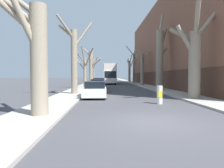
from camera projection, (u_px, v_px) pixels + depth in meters
name	position (u px, v px, depth m)	size (l,w,h in m)	color
ground_plane	(154.00, 122.00, 7.94)	(300.00, 300.00, 0.00)	#424247
sidewalk_left	(93.00, 82.00, 57.65)	(2.64, 120.00, 0.12)	#A39E93
sidewalk_right	(129.00, 82.00, 58.05)	(2.64, 120.00, 0.12)	#A39E93
building_facade_right	(182.00, 46.00, 34.27)	(10.08, 43.10, 13.77)	brown
street_tree_left_0	(33.00, 49.00, 8.70)	(3.39, 3.54, 6.27)	gray
street_tree_left_1	(74.00, 58.00, 19.24)	(3.23, 3.42, 7.32)	gray
street_tree_left_2	(84.00, 69.00, 29.24)	(3.24, 3.11, 6.04)	gray
street_tree_left_3	(91.00, 66.00, 40.93)	(3.92, 3.69, 7.72)	gray
street_tree_left_4	(94.00, 69.00, 51.42)	(2.88, 3.45, 7.65)	gray
street_tree_right_0	(195.00, 58.00, 15.10)	(4.12, 3.56, 7.38)	gray
street_tree_right_1	(160.00, 57.00, 24.74)	(1.95, 2.52, 9.69)	gray
street_tree_right_2	(142.00, 67.00, 35.72)	(3.18, 3.55, 6.75)	gray
street_tree_right_3	(134.00, 66.00, 45.29)	(4.04, 2.71, 8.52)	gray
street_tree_right_4	(129.00, 70.00, 54.66)	(1.42, 3.74, 7.57)	gray
double_decker_bus	(110.00, 73.00, 44.15)	(2.57, 11.59, 4.28)	silver
parked_car_0	(95.00, 90.00, 16.84)	(1.85, 4.30, 1.36)	silver
parked_car_1	(98.00, 86.00, 23.16)	(1.72, 4.20, 1.42)	maroon
parked_car_2	(99.00, 83.00, 29.23)	(1.81, 4.52, 1.48)	#4C5156
traffic_bollard	(160.00, 95.00, 13.00)	(0.36, 0.37, 1.19)	white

